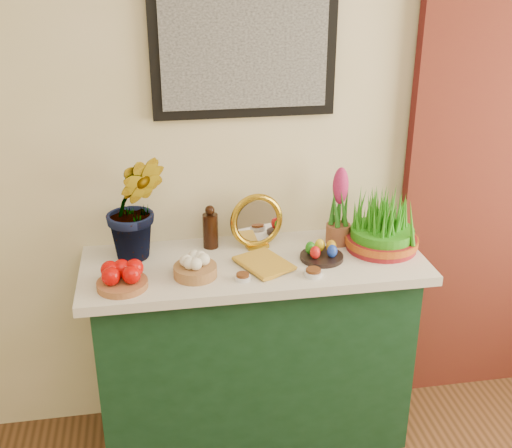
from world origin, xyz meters
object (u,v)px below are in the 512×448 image
(book, at_px, (247,269))
(wheatgrass_sabzeh, at_px, (383,225))
(sideboard, at_px, (254,354))
(hyacinth_green, at_px, (134,190))
(mirror, at_px, (257,222))

(book, height_order, wheatgrass_sabzeh, wheatgrass_sabzeh)
(sideboard, bearing_deg, hyacinth_green, 167.37)
(hyacinth_green, xyz_separation_m, wheatgrass_sabzeh, (1.01, -0.09, -0.18))
(sideboard, height_order, wheatgrass_sabzeh, wheatgrass_sabzeh)
(hyacinth_green, height_order, wheatgrass_sabzeh, hyacinth_green)
(wheatgrass_sabzeh, bearing_deg, hyacinth_green, 174.81)
(mirror, relative_size, wheatgrass_sabzeh, 0.78)
(hyacinth_green, xyz_separation_m, book, (0.42, -0.21, -0.28))
(hyacinth_green, distance_m, wheatgrass_sabzeh, 1.03)
(wheatgrass_sabzeh, bearing_deg, book, -169.00)
(sideboard, distance_m, book, 0.49)
(hyacinth_green, bearing_deg, wheatgrass_sabzeh, -4.45)
(sideboard, distance_m, wheatgrass_sabzeh, 0.80)
(hyacinth_green, height_order, book, hyacinth_green)
(wheatgrass_sabzeh, bearing_deg, mirror, 167.66)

